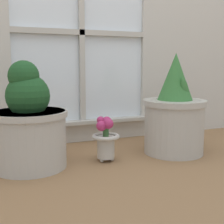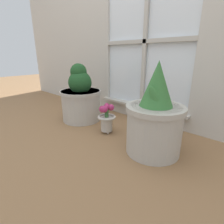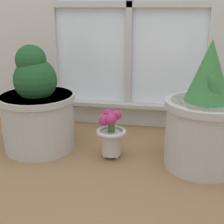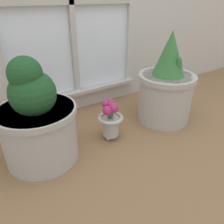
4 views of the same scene
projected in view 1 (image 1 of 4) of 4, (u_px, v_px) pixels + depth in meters
name	position (u px, v px, depth m)	size (l,w,h in m)	color
ground_plane	(120.00, 168.00, 1.61)	(10.00, 10.00, 0.00)	olive
potted_plant_left	(29.00, 126.00, 1.60)	(0.40, 0.40, 0.55)	#B7B2A8
potted_plant_right	(174.00, 114.00, 1.87)	(0.38, 0.38, 0.60)	#B7B2A8
flower_vase	(106.00, 138.00, 1.72)	(0.15, 0.15, 0.25)	#BCB7AD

